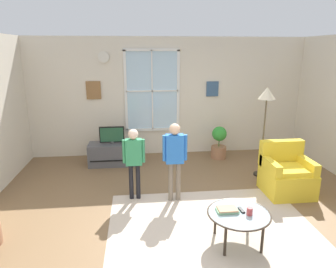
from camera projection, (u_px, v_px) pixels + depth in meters
The scene contains 14 objects.
ground_plane at pixel (191, 220), 4.45m from camera, with size 6.90×6.64×0.02m, color brown.
back_wall at pixel (168, 97), 7.03m from camera, with size 6.30×0.17×2.69m.
area_rug at pixel (212, 228), 4.22m from camera, with size 2.87×2.26×0.01m, color #C6B29E.
tv_stand at pixel (113, 154), 6.54m from camera, with size 1.02×0.48×0.47m.
television at pixel (112, 135), 6.42m from camera, with size 0.52×0.08×0.37m.
armchair at pixel (286, 175), 5.21m from camera, with size 0.76×0.74×0.87m.
coffee_table at pixel (239, 215), 3.80m from camera, with size 0.80×0.80×0.43m.
book_stack at pixel (227, 210), 3.82m from camera, with size 0.27×0.17×0.05m.
cup at pixel (250, 211), 3.73m from camera, with size 0.08×0.08×0.10m, color #BF3F3F.
remote_near_books at pixel (241, 210), 3.84m from camera, with size 0.04×0.14×0.02m, color black.
person_green_shirt at pixel (134, 156), 4.87m from camera, with size 0.36×0.16×1.20m.
person_blue_shirt at pixel (175, 153), 4.81m from camera, with size 0.39×0.18×1.30m.
potted_plant_by_window at pixel (219, 142), 6.90m from camera, with size 0.34×0.34×0.74m.
floor_lamp at pixel (266, 102), 5.65m from camera, with size 0.32×0.32×1.74m.
Camera 1 is at (-0.76, -3.89, 2.39)m, focal length 32.40 mm.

